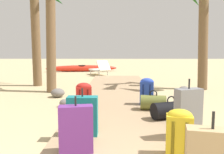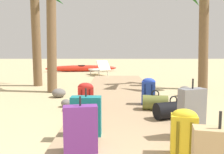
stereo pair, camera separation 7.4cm
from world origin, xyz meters
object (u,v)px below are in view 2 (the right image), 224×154
at_px(palm_tree_far_left, 35,3).
at_px(lounge_chair, 99,69).
at_px(backpack_blue, 147,91).
at_px(backpack_red, 85,94).
at_px(kayak, 80,68).
at_px(suitcase_grey, 190,113).
at_px(suitcase_purple, 80,129).
at_px(backpack_yellow, 183,131).
at_px(suitcase_teal, 85,116).
at_px(duffel_bag_olive, 154,102).
at_px(duffel_bag_black, 172,110).

bearing_deg(palm_tree_far_left, lounge_chair, 59.98).
relative_size(backpack_blue, lounge_chair, 0.37).
bearing_deg(palm_tree_far_left, backpack_red, -58.84).
bearing_deg(kayak, backpack_blue, -73.35).
distance_m(suitcase_grey, backpack_blue, 2.07).
distance_m(suitcase_purple, backpack_red, 2.30).
bearing_deg(backpack_yellow, suitcase_teal, 151.43).
height_order(backpack_blue, duffel_bag_olive, backpack_blue).
distance_m(backpack_red, palm_tree_far_left, 4.90).
distance_m(backpack_yellow, lounge_chair, 9.63).
bearing_deg(backpack_blue, suitcase_grey, -81.99).
distance_m(suitcase_purple, duffel_bag_black, 2.08).
bearing_deg(kayak, suitcase_purple, -82.62).
bearing_deg(kayak, palm_tree_far_left, -98.13).
relative_size(duffel_bag_black, palm_tree_far_left, 0.19).
height_order(palm_tree_far_left, kayak, palm_tree_far_left).
distance_m(duffel_bag_black, duffel_bag_olive, 0.64).
height_order(duffel_bag_black, duffel_bag_olive, same).
distance_m(backpack_blue, duffel_bag_olive, 0.52).
bearing_deg(suitcase_grey, lounge_chair, 101.16).
height_order(suitcase_teal, duffel_bag_olive, suitcase_teal).
xyz_separation_m(backpack_blue, duffel_bag_olive, (0.07, -0.49, -0.16)).
bearing_deg(backpack_blue, palm_tree_far_left, 137.18).
bearing_deg(kayak, backpack_red, -82.04).
relative_size(suitcase_purple, lounge_chair, 0.43).
distance_m(suitcase_teal, lounge_chair, 8.85).
xyz_separation_m(backpack_blue, kayak, (-2.73, 9.11, -0.20)).
xyz_separation_m(suitcase_teal, duffel_bag_black, (1.50, 0.86, -0.13)).
height_order(backpack_yellow, duffel_bag_olive, backpack_yellow).
xyz_separation_m(suitcase_purple, lounge_chair, (-0.26, 9.43, -0.04)).
xyz_separation_m(palm_tree_far_left, lounge_chair, (2.08, 3.60, -2.67)).
xyz_separation_m(suitcase_purple, backpack_yellow, (1.23, -0.08, 0.00)).
relative_size(suitcase_teal, backpack_yellow, 1.24).
relative_size(duffel_bag_olive, palm_tree_far_left, 0.14).
xyz_separation_m(suitcase_grey, suitcase_teal, (-1.50, 0.10, -0.07)).
bearing_deg(backpack_red, backpack_blue, 9.76).
bearing_deg(suitcase_teal, backpack_yellow, -28.57).
relative_size(duffel_bag_olive, lounge_chair, 0.34).
bearing_deg(lounge_chair, suitcase_purple, -88.43).
bearing_deg(duffel_bag_olive, palm_tree_far_left, 133.73).
bearing_deg(suitcase_grey, suitcase_purple, -162.28).
bearing_deg(duffel_bag_black, suitcase_teal, -150.28).
relative_size(suitcase_grey, lounge_chair, 0.52).
height_order(duffel_bag_olive, palm_tree_far_left, palm_tree_far_left).
height_order(duffel_bag_black, palm_tree_far_left, palm_tree_far_left).
relative_size(backpack_yellow, kayak, 0.13).
bearing_deg(duffel_bag_black, suitcase_grey, -89.65).
height_order(suitcase_purple, backpack_blue, suitcase_purple).
bearing_deg(backpack_red, duffel_bag_olive, -9.44).
bearing_deg(backpack_blue, suitcase_purple, -115.68).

